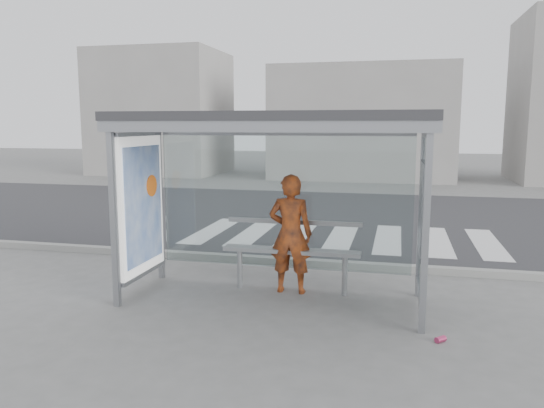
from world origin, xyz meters
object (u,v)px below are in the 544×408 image
Objects in this scene: soda_can at (440,339)px; bus_shelter at (247,159)px; person at (291,234)px; bench at (291,251)px.

bus_shelter is at bearing 158.66° from soda_can.
person is (0.54, 0.40, -1.11)m from bus_shelter.
bus_shelter is at bearing 35.54° from person.
bus_shelter is 3.38m from soda_can.
person reaches higher than soda_can.
bench is (0.55, 0.43, -1.37)m from bus_shelter.
soda_can is at bearing -35.42° from bench.
bus_shelter is 2.09× the size of bench.
person is 0.26m from bench.
soda_can is (2.02, -1.44, -0.58)m from bench.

